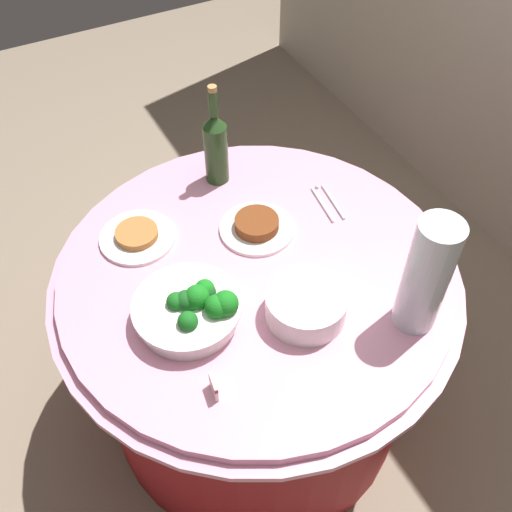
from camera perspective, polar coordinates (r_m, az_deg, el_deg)
ground_plane at (r=2.26m, az=0.00°, el=-13.47°), size 6.00×6.00×0.00m
buffet_table at (r=1.94m, az=0.00°, el=-8.20°), size 1.16×1.16×0.74m
broccoli_bowl at (r=1.51m, az=-6.24°, el=-5.09°), size 0.28×0.28×0.12m
plate_stack at (r=1.52m, az=4.82°, el=-4.72°), size 0.21×0.21×0.08m
wine_bottle at (r=1.84m, az=-3.90°, el=10.53°), size 0.07×0.07×0.34m
decorative_fruit_vase at (r=1.48m, az=15.93°, el=-2.42°), size 0.11×0.11×0.34m
serving_tongs at (r=1.84m, az=6.81°, el=5.22°), size 0.17×0.07×0.01m
food_plate_stir_fry at (r=1.73m, az=0.07°, el=2.89°), size 0.22×0.22×0.04m
food_plate_peanuts at (r=1.75m, az=-11.37°, el=1.90°), size 0.22×0.22×0.03m
label_placard_front at (r=1.40m, az=-4.11°, el=-12.40°), size 0.05×0.02×0.05m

